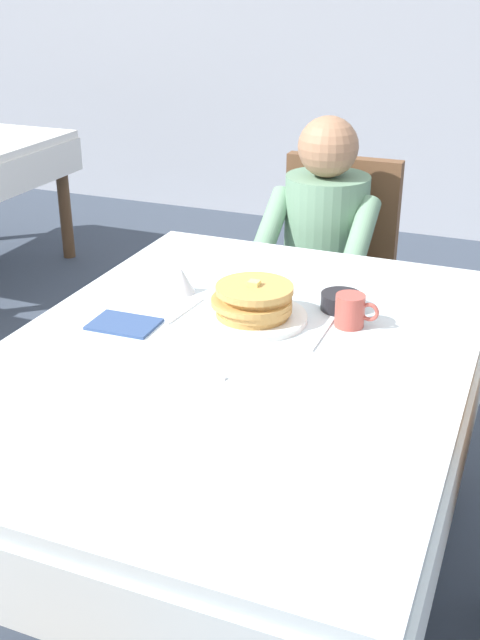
# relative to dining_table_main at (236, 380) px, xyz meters

# --- Properties ---
(ground_plane) EXTENTS (14.00, 14.00, 0.00)m
(ground_plane) POSITION_rel_dining_table_main_xyz_m (0.00, 0.00, -0.65)
(ground_plane) COLOR #3D4756
(dining_table_main) EXTENTS (1.12, 1.52, 0.74)m
(dining_table_main) POSITION_rel_dining_table_main_xyz_m (0.00, 0.00, 0.00)
(dining_table_main) COLOR silver
(dining_table_main) RESTS_ON ground
(chair_diner) EXTENTS (0.44, 0.45, 0.93)m
(chair_diner) POSITION_rel_dining_table_main_xyz_m (-0.08, 1.17, -0.12)
(chair_diner) COLOR brown
(chair_diner) RESTS_ON ground
(diner_person) EXTENTS (0.40, 0.43, 1.12)m
(diner_person) POSITION_rel_dining_table_main_xyz_m (-0.08, 1.01, 0.02)
(diner_person) COLOR gray
(diner_person) RESTS_ON ground
(plate_breakfast) EXTENTS (0.28, 0.28, 0.02)m
(plate_breakfast) POSITION_rel_dining_table_main_xyz_m (-0.02, 0.17, 0.10)
(plate_breakfast) COLOR white
(plate_breakfast) RESTS_ON dining_table_main
(breakfast_stack) EXTENTS (0.21, 0.21, 0.09)m
(breakfast_stack) POSITION_rel_dining_table_main_xyz_m (-0.01, 0.16, 0.15)
(breakfast_stack) COLOR tan
(breakfast_stack) RESTS_ON plate_breakfast
(cup_coffee) EXTENTS (0.11, 0.08, 0.08)m
(cup_coffee) POSITION_rel_dining_table_main_xyz_m (0.23, 0.22, 0.13)
(cup_coffee) COLOR #B24C42
(cup_coffee) RESTS_ON dining_table_main
(bowl_butter) EXTENTS (0.11, 0.11, 0.04)m
(bowl_butter) POSITION_rel_dining_table_main_xyz_m (0.18, 0.32, 0.11)
(bowl_butter) COLOR black
(bowl_butter) RESTS_ON dining_table_main
(syrup_pitcher) EXTENTS (0.08, 0.08, 0.07)m
(syrup_pitcher) POSITION_rel_dining_table_main_xyz_m (-0.27, 0.26, 0.13)
(syrup_pitcher) COLOR silver
(syrup_pitcher) RESTS_ON dining_table_main
(fork_left_of_plate) EXTENTS (0.03, 0.18, 0.00)m
(fork_left_of_plate) POSITION_rel_dining_table_main_xyz_m (-0.21, 0.15, 0.09)
(fork_left_of_plate) COLOR silver
(fork_left_of_plate) RESTS_ON dining_table_main
(knife_right_of_plate) EXTENTS (0.02, 0.20, 0.00)m
(knife_right_of_plate) POSITION_rel_dining_table_main_xyz_m (0.17, 0.15, 0.09)
(knife_right_of_plate) COLOR silver
(knife_right_of_plate) RESTS_ON dining_table_main
(spoon_near_edge) EXTENTS (0.15, 0.02, 0.00)m
(spoon_near_edge) POSITION_rel_dining_table_main_xyz_m (-0.03, -0.16, 0.09)
(spoon_near_edge) COLOR silver
(spoon_near_edge) RESTS_ON dining_table_main
(napkin_folded) EXTENTS (0.17, 0.12, 0.01)m
(napkin_folded) POSITION_rel_dining_table_main_xyz_m (-0.31, 0.01, 0.09)
(napkin_folded) COLOR #334C7F
(napkin_folded) RESTS_ON dining_table_main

